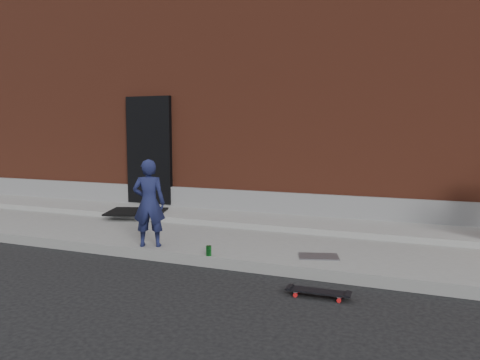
% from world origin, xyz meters
% --- Properties ---
extents(ground, '(80.00, 80.00, 0.00)m').
position_xyz_m(ground, '(0.00, 0.00, 0.00)').
color(ground, black).
rests_on(ground, ground).
extents(sidewalk, '(20.00, 3.00, 0.15)m').
position_xyz_m(sidewalk, '(0.00, 1.50, 0.07)').
color(sidewalk, slate).
rests_on(sidewalk, ground).
extents(apron, '(20.00, 1.20, 0.10)m').
position_xyz_m(apron, '(0.00, 2.40, 0.20)').
color(apron, gray).
rests_on(apron, sidewalk).
extents(building, '(20.00, 8.10, 5.00)m').
position_xyz_m(building, '(-0.00, 6.99, 2.50)').
color(building, brown).
rests_on(building, ground).
extents(child, '(0.54, 0.46, 1.27)m').
position_xyz_m(child, '(-0.84, 0.20, 0.78)').
color(child, '#191E46').
rests_on(child, sidewalk).
extents(skateboard, '(0.69, 0.20, 0.08)m').
position_xyz_m(skateboard, '(1.80, -0.55, 0.06)').
color(skateboard, red).
rests_on(skateboard, ground).
extents(soda_can, '(0.10, 0.10, 0.14)m').
position_xyz_m(soda_can, '(0.18, 0.05, 0.22)').
color(soda_can, '#187A27').
rests_on(soda_can, sidewalk).
extents(doormat, '(1.28, 1.15, 0.03)m').
position_xyz_m(doormat, '(-2.30, 2.00, 0.27)').
color(doormat, black).
rests_on(doormat, apron).
extents(utility_plate, '(0.59, 0.47, 0.02)m').
position_xyz_m(utility_plate, '(1.57, 0.54, 0.16)').
color(utility_plate, '#5C5B60').
rests_on(utility_plate, sidewalk).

